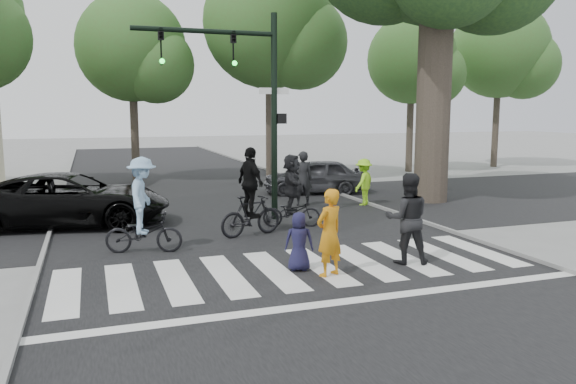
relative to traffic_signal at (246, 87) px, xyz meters
name	(u,v)px	position (x,y,z in m)	size (l,w,h in m)	color
ground	(316,282)	(-0.35, -6.20, -3.90)	(120.00, 120.00, 0.00)	gray
road_stem	(247,230)	(-0.35, -1.20, -3.90)	(10.00, 70.00, 0.01)	black
road_cross	(222,211)	(-0.35, 1.80, -3.89)	(70.00, 10.00, 0.01)	black
curb_left	(47,242)	(-5.40, -1.20, -3.85)	(0.10, 70.00, 0.10)	gray
curb_right	(407,216)	(4.70, -1.20, -3.85)	(0.10, 70.00, 0.10)	gray
crosswalk	(303,272)	(-0.35, -5.54, -3.89)	(10.00, 3.85, 0.01)	silver
traffic_signal	(246,87)	(0.00, 0.00, 0.00)	(4.45, 0.29, 6.00)	black
bg_tree_2	(138,52)	(-2.11, 10.42, 1.88)	(5.04, 4.80, 8.40)	brown
bg_tree_3	(277,27)	(3.95, 9.07, 3.04)	(6.30, 6.00, 10.20)	brown
bg_tree_4	(418,63)	(11.88, 9.93, 1.73)	(4.83, 4.60, 8.15)	brown
bg_tree_5	(506,54)	(17.92, 10.50, 2.46)	(5.67, 5.40, 9.30)	brown
pedestrian_woman	(329,233)	(0.05, -5.90, -3.03)	(0.64, 0.42, 1.74)	orange
pedestrian_child	(299,241)	(-0.38, -5.36, -3.29)	(0.59, 0.39, 1.22)	#1A1838
pedestrian_adult	(407,219)	(1.99, -5.59, -2.93)	(0.95, 0.74, 1.94)	black
cyclist_left	(143,212)	(-3.23, -2.81, -2.94)	(1.84, 1.26, 2.21)	black
cyclist_mid	(251,200)	(-0.44, -1.95, -2.95)	(1.84, 1.16, 2.31)	black
cyclist_right	(292,195)	(0.94, -1.24, -2.99)	(1.71, 1.58, 2.04)	black
car_suv	(70,200)	(-4.89, 0.94, -3.14)	(2.51, 5.45, 1.51)	black
car_grey	(315,176)	(3.95, 4.44, -3.22)	(1.61, 3.99, 1.36)	#38383D
bystander_hivis	(364,182)	(4.50, 1.35, -3.10)	(1.04, 0.60, 1.60)	#9CEF20
bystander_dark	(302,179)	(2.49, 1.95, -2.96)	(0.68, 0.45, 1.87)	black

